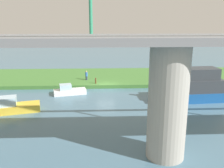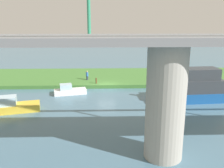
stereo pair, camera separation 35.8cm
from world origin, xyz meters
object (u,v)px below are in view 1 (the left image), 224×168
(person_on_bank, at_px, (86,75))
(motorboat_white, at_px, (69,91))
(mooring_post, at_px, (96,81))
(motorboat_red, at_px, (192,87))
(bridge_pylon, at_px, (168,103))
(skiff_small, at_px, (13,107))

(person_on_bank, relative_size, motorboat_white, 0.32)
(mooring_post, distance_m, motorboat_red, 13.30)
(bridge_pylon, bearing_deg, skiff_small, -33.59)
(bridge_pylon, xyz_separation_m, person_on_bank, (6.80, -21.00, -2.82))
(bridge_pylon, height_order, person_on_bank, bridge_pylon)
(bridge_pylon, bearing_deg, mooring_post, -74.06)
(bridge_pylon, xyz_separation_m, skiff_small, (13.85, -9.20, -3.42))
(person_on_bank, distance_m, mooring_post, 2.67)
(person_on_bank, relative_size, motorboat_red, 0.16)
(bridge_pylon, relative_size, motorboat_red, 0.93)
(person_on_bank, distance_m, skiff_small, 13.76)
(motorboat_red, relative_size, skiff_small, 1.60)
(skiff_small, distance_m, motorboat_white, 7.93)
(person_on_bank, bearing_deg, motorboat_white, 71.11)
(mooring_post, relative_size, motorboat_red, 0.09)
(motorboat_red, height_order, motorboat_white, motorboat_red)
(mooring_post, bearing_deg, bridge_pylon, 105.94)
(mooring_post, xyz_separation_m, motorboat_red, (-11.57, 6.53, 0.70))
(person_on_bank, bearing_deg, motorboat_red, 146.04)
(bridge_pylon, bearing_deg, motorboat_red, -116.91)
(motorboat_red, bearing_deg, motorboat_white, -11.46)
(motorboat_white, bearing_deg, motorboat_red, 168.54)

